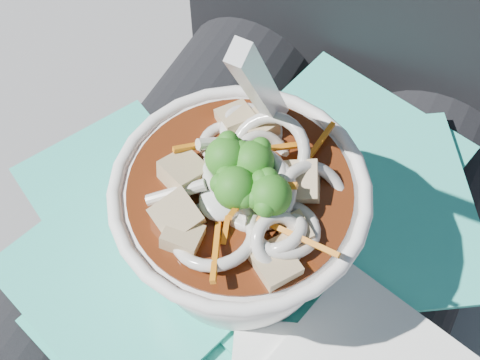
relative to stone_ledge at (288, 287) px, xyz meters
The scene contains 5 objects.
stone_ledge is the anchor object (origin of this frame).
lap 0.33m from the stone_ledge, 90.00° to the right, with size 0.34×0.48×0.15m.
person_body 0.32m from the stone_ledge, 90.00° to the right, with size 0.34×0.94×0.98m.
plastic_bag 0.39m from the stone_ledge, 91.74° to the right, with size 0.38×0.36×0.01m.
udon_bowl 0.46m from the stone_ledge, 87.94° to the right, with size 0.20×0.20×0.21m.
Camera 1 is at (0.10, -0.18, 1.04)m, focal length 50.00 mm.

